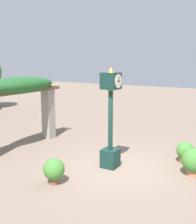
# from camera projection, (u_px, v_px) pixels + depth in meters

# --- Properties ---
(ground_plane) EXTENTS (60.00, 60.00, 0.00)m
(ground_plane) POSITION_uv_depth(u_px,v_px,m) (115.00, 168.00, 9.78)
(ground_plane) COLOR #7F6B5B
(pedestal_clock) EXTENTS (0.55, 0.60, 3.49)m
(pedestal_clock) POSITION_uv_depth(u_px,v_px,m) (110.00, 121.00, 9.59)
(pedestal_clock) COLOR #14332D
(pedestal_clock) RESTS_ON ground
(pergola) EXTENTS (4.55, 1.06, 3.01)m
(pergola) POSITION_uv_depth(u_px,v_px,m) (20.00, 94.00, 11.71)
(pergola) COLOR gray
(pergola) RESTS_ON ground
(potted_plant_near_left) EXTENTS (0.65, 0.65, 0.79)m
(potted_plant_near_left) POSITION_uv_depth(u_px,v_px,m) (54.00, 170.00, 8.46)
(potted_plant_near_left) COLOR brown
(potted_plant_near_left) RESTS_ON ground
(potted_plant_near_right) EXTENTS (0.65, 0.65, 0.78)m
(potted_plant_near_right) POSITION_uv_depth(u_px,v_px,m) (185.00, 152.00, 10.23)
(potted_plant_near_right) COLOR #9E563D
(potted_plant_near_right) RESTS_ON ground
(potted_plant_far_left) EXTENTS (0.81, 0.81, 0.92)m
(potted_plant_far_left) POSITION_uv_depth(u_px,v_px,m) (194.00, 161.00, 9.08)
(potted_plant_far_left) COLOR #B26B4C
(potted_plant_far_left) RESTS_ON ground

